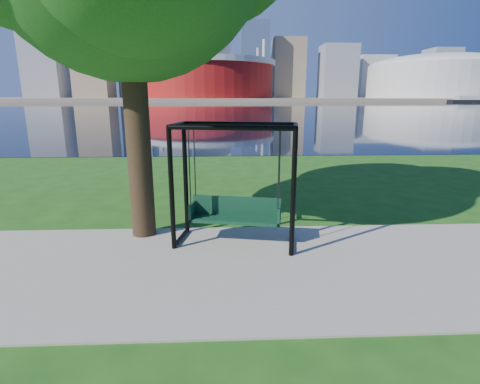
{
  "coord_description": "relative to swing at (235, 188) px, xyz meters",
  "views": [
    {
      "loc": [
        -0.48,
        -6.46,
        2.89
      ],
      "look_at": [
        -0.2,
        0.0,
        1.23
      ],
      "focal_mm": 28.0,
      "sensor_mm": 36.0,
      "label": 1
    }
  ],
  "objects": [
    {
      "name": "ground",
      "position": [
        0.26,
        -0.63,
        -1.16
      ],
      "size": [
        900.0,
        900.0,
        0.0
      ],
      "primitive_type": "plane",
      "color": "#1E5114",
      "rests_on": "ground"
    },
    {
      "name": "path",
      "position": [
        0.26,
        -1.13,
        -1.15
      ],
      "size": [
        120.0,
        4.0,
        0.03
      ],
      "primitive_type": "cube",
      "color": "#9E937F",
      "rests_on": "ground"
    },
    {
      "name": "river",
      "position": [
        0.26,
        101.37,
        -1.15
      ],
      "size": [
        900.0,
        180.0,
        0.02
      ],
      "primitive_type": "cube",
      "color": "black",
      "rests_on": "ground"
    },
    {
      "name": "far_bank",
      "position": [
        0.26,
        305.37,
        -0.16
      ],
      "size": [
        900.0,
        228.0,
        2.0
      ],
      "primitive_type": "cube",
      "color": "#937F60",
      "rests_on": "ground"
    },
    {
      "name": "stadium",
      "position": [
        -9.74,
        234.37,
        13.07
      ],
      "size": [
        83.0,
        83.0,
        32.0
      ],
      "color": "maroon",
      "rests_on": "far_bank"
    },
    {
      "name": "arena",
      "position": [
        135.26,
        234.37,
        14.71
      ],
      "size": [
        84.0,
        84.0,
        26.56
      ],
      "color": "beige",
      "rests_on": "far_bank"
    },
    {
      "name": "skyline",
      "position": [
        -4.01,
        318.77,
        34.73
      ],
      "size": [
        392.0,
        66.0,
        96.5
      ],
      "color": "gray",
      "rests_on": "far_bank"
    },
    {
      "name": "swing",
      "position": [
        0.0,
        0.0,
        0.0
      ],
      "size": [
        2.5,
        1.44,
        2.4
      ],
      "rotation": [
        0.0,
        0.0,
        -0.19
      ],
      "color": "black",
      "rests_on": "ground"
    }
  ]
}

